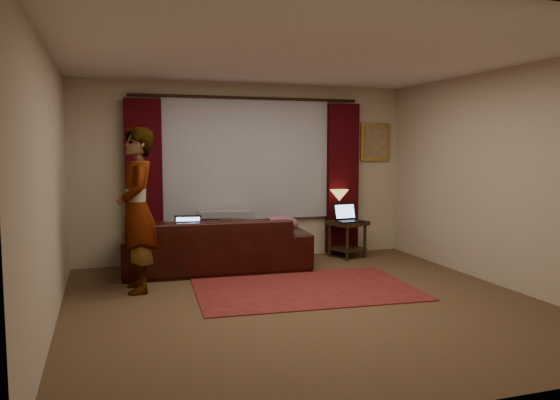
# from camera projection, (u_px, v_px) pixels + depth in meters

# --- Properties ---
(floor) EXTENTS (5.00, 5.00, 0.01)m
(floor) POSITION_uv_depth(u_px,v_px,m) (305.00, 303.00, 5.86)
(floor) COLOR brown
(floor) RESTS_ON ground
(ceiling) EXTENTS (5.00, 5.00, 0.02)m
(ceiling) POSITION_uv_depth(u_px,v_px,m) (307.00, 57.00, 5.61)
(ceiling) COLOR silver
(ceiling) RESTS_ON ground
(wall_back) EXTENTS (5.00, 0.02, 2.60)m
(wall_back) POSITION_uv_depth(u_px,v_px,m) (247.00, 172.00, 8.10)
(wall_back) COLOR #BDAD93
(wall_back) RESTS_ON ground
(wall_front) EXTENTS (5.00, 0.02, 2.60)m
(wall_front) POSITION_uv_depth(u_px,v_px,m) (448.00, 208.00, 3.37)
(wall_front) COLOR #BDAD93
(wall_front) RESTS_ON ground
(wall_left) EXTENTS (0.02, 5.00, 2.60)m
(wall_left) POSITION_uv_depth(u_px,v_px,m) (49.00, 188.00, 4.97)
(wall_left) COLOR #BDAD93
(wall_left) RESTS_ON ground
(wall_right) EXTENTS (0.02, 5.00, 2.60)m
(wall_right) POSITION_uv_depth(u_px,v_px,m) (502.00, 178.00, 6.50)
(wall_right) COLOR #BDAD93
(wall_right) RESTS_ON ground
(sheer_curtain) EXTENTS (2.50, 0.05, 1.80)m
(sheer_curtain) POSITION_uv_depth(u_px,v_px,m) (248.00, 159.00, 8.03)
(sheer_curtain) COLOR #A0A0A8
(sheer_curtain) RESTS_ON wall_back
(drape_left) EXTENTS (0.50, 0.14, 2.30)m
(drape_left) POSITION_uv_depth(u_px,v_px,m) (144.00, 183.00, 7.55)
(drape_left) COLOR #330408
(drape_left) RESTS_ON floor
(drape_right) EXTENTS (0.50, 0.14, 2.30)m
(drape_right) POSITION_uv_depth(u_px,v_px,m) (342.00, 179.00, 8.47)
(drape_right) COLOR #330408
(drape_right) RESTS_ON floor
(curtain_rod) EXTENTS (0.04, 0.04, 3.40)m
(curtain_rod) POSITION_uv_depth(u_px,v_px,m) (248.00, 98.00, 7.90)
(curtain_rod) COLOR black
(curtain_rod) RESTS_ON wall_back
(picture_frame) EXTENTS (0.50, 0.04, 0.60)m
(picture_frame) POSITION_uv_depth(u_px,v_px,m) (375.00, 142.00, 8.67)
(picture_frame) COLOR #B2953A
(picture_frame) RESTS_ON wall_back
(sofa) EXTENTS (2.54, 1.20, 1.00)m
(sofa) POSITION_uv_depth(u_px,v_px,m) (216.00, 234.00, 7.38)
(sofa) COLOR black
(sofa) RESTS_ON floor
(throw_blanket) EXTENTS (0.79, 0.41, 0.09)m
(throw_blanket) POSITION_uv_depth(u_px,v_px,m) (226.00, 195.00, 7.68)
(throw_blanket) COLOR gray
(throw_blanket) RESTS_ON sofa
(clothing_pile) EXTENTS (0.64, 0.55, 0.23)m
(clothing_pile) POSITION_uv_depth(u_px,v_px,m) (279.00, 225.00, 7.45)
(clothing_pile) COLOR #7B4558
(clothing_pile) RESTS_ON sofa
(laptop_sofa) EXTENTS (0.44, 0.46, 0.26)m
(laptop_sofa) POSITION_uv_depth(u_px,v_px,m) (187.00, 227.00, 7.12)
(laptop_sofa) COLOR black
(laptop_sofa) RESTS_ON sofa
(area_rug) EXTENTS (2.66, 1.87, 0.01)m
(area_rug) POSITION_uv_depth(u_px,v_px,m) (305.00, 288.00, 6.45)
(area_rug) COLOR maroon
(area_rug) RESTS_ON floor
(end_table) EXTENTS (0.62, 0.62, 0.56)m
(end_table) POSITION_uv_depth(u_px,v_px,m) (347.00, 239.00, 8.27)
(end_table) COLOR black
(end_table) RESTS_ON floor
(tiffany_lamp) EXTENTS (0.39, 0.39, 0.46)m
(tiffany_lamp) POSITION_uv_depth(u_px,v_px,m) (339.00, 205.00, 8.35)
(tiffany_lamp) COLOR #A78E4E
(tiffany_lamp) RESTS_ON end_table
(laptop_table) EXTENTS (0.42, 0.45, 0.27)m
(laptop_table) POSITION_uv_depth(u_px,v_px,m) (350.00, 213.00, 8.12)
(laptop_table) COLOR black
(laptop_table) RESTS_ON end_table
(person) EXTENTS (0.58, 0.58, 1.90)m
(person) POSITION_uv_depth(u_px,v_px,m) (137.00, 210.00, 6.27)
(person) COLOR gray
(person) RESTS_ON floor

